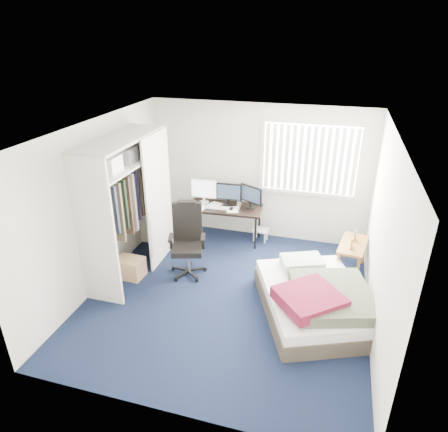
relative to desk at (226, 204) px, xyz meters
name	(u,v)px	position (x,y,z in m)	size (l,w,h in m)	color
ground	(228,296)	(0.53, -1.76, -0.71)	(4.20, 4.20, 0.00)	black
room_shell	(228,204)	(0.53, -1.76, 0.80)	(4.20, 4.20, 4.20)	silver
window_assembly	(310,159)	(1.43, 0.29, 0.89)	(1.72, 0.09, 1.32)	white
closet	(127,194)	(-1.14, -1.49, 0.64)	(0.64, 1.84, 2.22)	beige
desk	(226,204)	(0.00, 0.00, 0.00)	(1.39, 0.70, 1.12)	black
office_chair	(188,246)	(-0.28, -1.27, -0.25)	(0.70, 0.70, 1.20)	black
footstool	(261,232)	(0.66, 0.09, -0.53)	(0.31, 0.25, 0.23)	white
nightstand	(353,247)	(2.28, -0.56, -0.24)	(0.51, 0.82, 0.71)	brown
bed	(316,299)	(1.81, -1.84, -0.45)	(1.91, 2.14, 0.59)	#3F372D
pine_box	(130,268)	(-1.12, -1.68, -0.55)	(0.43, 0.32, 0.32)	#AF7B57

